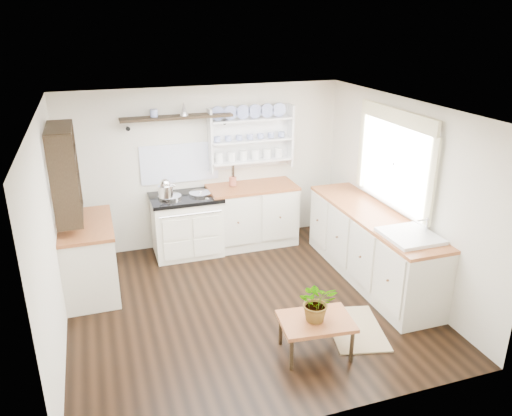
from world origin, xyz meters
The scene contains 19 objects.
floor centered at (0.00, 0.00, 0.00)m, with size 4.00×3.80×0.01m, color black.
wall_back centered at (0.00, 1.90, 1.15)m, with size 4.00×0.02×2.30m, color beige.
wall_right centered at (2.00, 0.00, 1.15)m, with size 0.02×3.80×2.30m, color beige.
wall_left centered at (-2.00, 0.00, 1.15)m, with size 0.02×3.80×2.30m, color beige.
ceiling centered at (0.00, 0.00, 2.30)m, with size 4.00×3.80×0.01m, color white.
window centered at (1.95, 0.15, 1.56)m, with size 0.08×1.55×1.22m.
aga_cooker centered at (-0.38, 1.57, 0.44)m, with size 0.97×0.67×0.90m.
back_cabinets centered at (0.60, 1.60, 0.46)m, with size 1.27×0.63×0.90m.
right_cabinets centered at (1.70, 0.10, 0.46)m, with size 0.62×2.43×0.90m.
belfast_sink centered at (1.70, -0.65, 0.80)m, with size 0.55×0.60×0.45m.
left_cabinets centered at (-1.70, 0.90, 0.46)m, with size 0.62×1.13×0.90m.
plate_rack centered at (0.65, 1.86, 1.56)m, with size 1.20×0.22×0.90m.
high_shelf centered at (-0.40, 1.78, 1.91)m, with size 1.50×0.29×0.16m.
left_shelving centered at (-1.84, 0.90, 1.55)m, with size 0.28×0.80×1.05m, color black.
kettle centered at (-0.66, 1.45, 1.05)m, with size 0.20×0.20×0.24m, color silver, non-canonical shape.
utensil_crock centered at (0.33, 1.68, 0.97)m, with size 0.11×0.11×0.12m, color #A5543C.
center_table centered at (0.39, -1.08, 0.34)m, with size 0.76×0.58×0.39m.
potted_plant centered at (0.39, -1.08, 0.59)m, with size 0.37×0.32×0.41m, color #3F7233.
floor_rug centered at (0.98, -0.86, 0.01)m, with size 0.55×0.85×0.02m, color #88724F.
Camera 1 is at (-1.49, -4.87, 3.18)m, focal length 35.00 mm.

